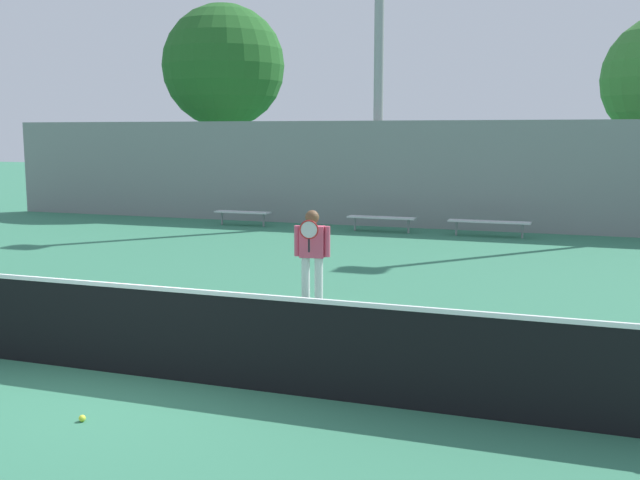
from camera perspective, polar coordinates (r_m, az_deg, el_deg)
name	(u,v)px	position (r m, az deg, el deg)	size (l,w,h in m)	color
ground_plane	(141,376)	(9.07, -13.45, -10.04)	(100.00, 100.00, 0.00)	#337556
tennis_net	(140,330)	(8.91, -13.57, -6.68)	(12.00, 0.09, 1.08)	black
tennis_player	(312,250)	(12.31, -0.61, -0.76)	(0.59, 0.45, 1.54)	silver
bench_courtside_far	(242,213)	(22.72, -5.93, 2.08)	(1.72, 0.40, 0.43)	silver
bench_adjacent_court	(381,218)	(21.23, 4.71, 1.67)	(1.95, 0.40, 0.43)	silver
bench_by_gate	(489,222)	(20.68, 12.76, 1.32)	(2.19, 0.40, 0.43)	silver
light_pole_near_left	(379,17)	(23.54, 4.54, 16.60)	(0.90, 0.60, 11.21)	#939399
tennis_ball	(82,418)	(7.87, -17.67, -12.81)	(0.07, 0.07, 0.07)	#D1E038
back_fence	(412,175)	(22.13, 7.05, 4.97)	(27.87, 0.06, 3.14)	gray
tree_green_broad	(224,66)	(27.67, -7.34, 12.98)	(4.37, 4.37, 7.33)	brown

